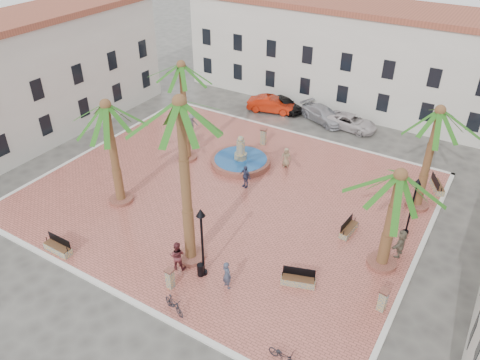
% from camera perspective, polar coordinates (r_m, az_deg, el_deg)
% --- Properties ---
extents(ground, '(120.00, 120.00, 0.00)m').
position_cam_1_polar(ground, '(32.96, -1.48, -1.85)').
color(ground, '#56544F').
rests_on(ground, ground).
extents(plaza, '(26.00, 22.00, 0.15)m').
position_cam_1_polar(plaza, '(32.92, -1.48, -1.74)').
color(plaza, '#B85E50').
rests_on(plaza, ground).
extents(kerb_n, '(26.30, 0.30, 0.16)m').
position_cam_1_polar(kerb_n, '(41.27, 6.85, 5.67)').
color(kerb_n, silver).
rests_on(kerb_n, ground).
extents(kerb_s, '(26.30, 0.30, 0.16)m').
position_cam_1_polar(kerb_s, '(26.56, -14.79, -13.21)').
color(kerb_s, silver).
rests_on(kerb_s, ground).
extents(kerb_e, '(0.30, 22.30, 0.16)m').
position_cam_1_polar(kerb_e, '(29.41, 20.63, -9.14)').
color(kerb_e, silver).
rests_on(kerb_e, ground).
extents(kerb_w, '(0.30, 22.30, 0.16)m').
position_cam_1_polar(kerb_w, '(40.50, -17.18, 3.80)').
color(kerb_w, silver).
rests_on(kerb_w, ground).
extents(building_north, '(30.40, 7.40, 9.50)m').
position_cam_1_polar(building_north, '(47.30, 12.12, 14.91)').
color(building_north, silver).
rests_on(building_north, ground).
extents(building_west, '(6.40, 24.40, 10.00)m').
position_cam_1_polar(building_west, '(43.02, -23.84, 11.44)').
color(building_west, silver).
rests_on(building_west, ground).
extents(fountain, '(4.64, 4.64, 2.40)m').
position_cam_1_polar(fountain, '(36.16, 0.08, 2.47)').
color(fountain, '#934F41').
rests_on(fountain, plaza).
extents(palm_nw, '(4.86, 4.86, 7.94)m').
position_cam_1_polar(palm_nw, '(34.38, -7.10, 12.46)').
color(palm_nw, '#934F41').
rests_on(palm_nw, plaza).
extents(palm_sw, '(5.26, 5.26, 7.49)m').
position_cam_1_polar(palm_sw, '(30.08, -15.85, 7.35)').
color(palm_sw, '#934F41').
rests_on(palm_sw, plaza).
extents(palm_s, '(5.36, 5.36, 10.16)m').
position_cam_1_polar(palm_s, '(22.82, -7.23, 7.19)').
color(palm_s, '#934F41').
rests_on(palm_s, plaza).
extents(palm_e, '(5.45, 5.45, 6.42)m').
position_cam_1_polar(palm_e, '(25.32, 18.67, -1.02)').
color(palm_e, '#934F41').
rests_on(palm_e, plaza).
extents(palm_ne, '(4.98, 4.98, 7.36)m').
position_cam_1_polar(palm_ne, '(30.85, 22.91, 6.45)').
color(palm_ne, '#934F41').
rests_on(palm_ne, plaza).
extents(bench_s, '(1.90, 0.59, 1.00)m').
position_cam_1_polar(bench_s, '(29.85, -21.30, -7.71)').
color(bench_s, gray).
rests_on(bench_s, plaza).
extents(bench_se, '(1.94, 1.13, 0.98)m').
position_cam_1_polar(bench_se, '(26.11, 7.10, -12.03)').
color(bench_se, gray).
rests_on(bench_se, plaza).
extents(bench_e, '(0.66, 1.76, 0.91)m').
position_cam_1_polar(bench_e, '(29.99, 13.10, -5.88)').
color(bench_e, gray).
rests_on(bench_e, plaza).
extents(bench_ne, '(1.32, 1.89, 0.97)m').
position_cam_1_polar(bench_ne, '(35.95, 22.88, -0.70)').
color(bench_ne, gray).
rests_on(bench_ne, plaza).
extents(lamppost_s, '(0.49, 0.49, 4.48)m').
position_cam_1_polar(lamppost_s, '(24.75, -4.70, -6.23)').
color(lamppost_s, black).
rests_on(lamppost_s, plaza).
extents(lamppost_e, '(0.44, 0.44, 4.03)m').
position_cam_1_polar(lamppost_e, '(29.59, 20.47, -1.94)').
color(lamppost_e, black).
rests_on(lamppost_e, plaza).
extents(bollard_se, '(0.47, 0.47, 1.26)m').
position_cam_1_polar(bollard_se, '(25.77, -8.53, -11.75)').
color(bollard_se, gray).
rests_on(bollard_se, plaza).
extents(bollard_n, '(0.59, 0.59, 1.42)m').
position_cam_1_polar(bollard_n, '(38.77, 2.88, 5.34)').
color(bollard_n, gray).
rests_on(bollard_n, plaza).
extents(bollard_e, '(0.54, 0.54, 1.34)m').
position_cam_1_polar(bollard_e, '(25.42, 17.02, -13.79)').
color(bollard_e, gray).
rests_on(bollard_e, plaza).
extents(litter_bin, '(0.39, 0.39, 0.76)m').
position_cam_1_polar(litter_bin, '(26.44, -4.83, -10.85)').
color(litter_bin, black).
rests_on(litter_bin, plaza).
extents(cyclist_a, '(0.74, 0.61, 1.74)m').
position_cam_1_polar(cyclist_a, '(25.37, -1.62, -11.49)').
color(cyclist_a, '#383F53').
rests_on(cyclist_a, plaza).
extents(bicycle_a, '(1.58, 0.69, 0.80)m').
position_cam_1_polar(bicycle_a, '(22.72, 5.26, -20.52)').
color(bicycle_a, black).
rests_on(bicycle_a, plaza).
extents(cyclist_b, '(1.09, 0.99, 1.83)m').
position_cam_1_polar(cyclist_b, '(26.63, -7.67, -9.13)').
color(cyclist_b, '#5B242A').
rests_on(cyclist_b, plaza).
extents(bicycle_b, '(1.64, 0.90, 0.95)m').
position_cam_1_polar(bicycle_b, '(24.68, -8.06, -14.82)').
color(bicycle_b, black).
rests_on(bicycle_b, plaza).
extents(pedestrian_fountain_a, '(0.90, 0.81, 1.55)m').
position_cam_1_polar(pedestrian_fountain_a, '(35.79, 5.64, 2.78)').
color(pedestrian_fountain_a, '#977F5E').
rests_on(pedestrian_fountain_a, plaza).
extents(pedestrian_fountain_b, '(1.09, 0.69, 1.72)m').
position_cam_1_polar(pedestrian_fountain_b, '(33.13, 0.66, 0.45)').
color(pedestrian_fountain_b, '#313859').
rests_on(pedestrian_fountain_b, plaza).
extents(pedestrian_north, '(1.04, 1.34, 1.83)m').
position_cam_1_polar(pedestrian_north, '(40.59, -5.89, 6.81)').
color(pedestrian_north, '#57565C').
rests_on(pedestrian_north, plaza).
extents(pedestrian_east, '(0.65, 1.70, 1.80)m').
position_cam_1_polar(pedestrian_east, '(28.75, 19.00, -7.30)').
color(pedestrian_east, '#756B58').
rests_on(pedestrian_east, plaza).
extents(car_black, '(4.35, 2.70, 1.38)m').
position_cam_1_polar(car_black, '(45.40, 5.40, 9.22)').
color(car_black, black).
rests_on(car_black, ground).
extents(car_red, '(4.78, 2.67, 1.49)m').
position_cam_1_polar(car_red, '(45.07, 3.87, 9.19)').
color(car_red, '#AA1E09').
rests_on(car_red, ground).
extents(car_silver, '(5.12, 3.69, 1.38)m').
position_cam_1_polar(car_silver, '(43.68, 10.09, 7.86)').
color(car_silver, '#B2B3BC').
rests_on(car_silver, ground).
extents(car_white, '(4.85, 2.61, 1.29)m').
position_cam_1_polar(car_white, '(42.83, 13.35, 6.89)').
color(car_white, beige).
rests_on(car_white, ground).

